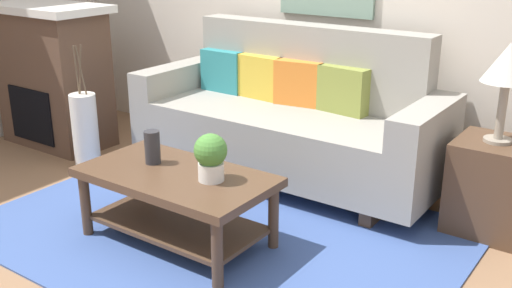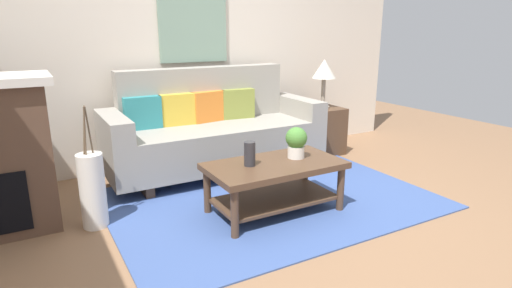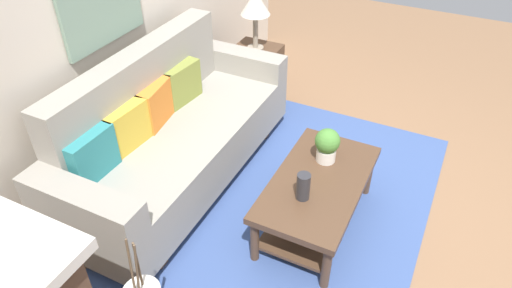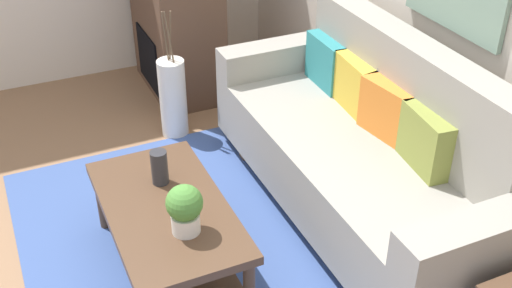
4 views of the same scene
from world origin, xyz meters
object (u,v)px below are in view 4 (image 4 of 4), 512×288
throw_pillow_mustard (355,85)px  throw_pillow_orange (388,111)px  floor_vase (173,98)px  potted_plant_tabletop (185,208)px  fireplace (176,20)px  couch (365,152)px  throw_pillow_olive (425,141)px  tabletop_vase (159,167)px  throw_pillow_teal (327,62)px  coffee_table (168,223)px

throw_pillow_mustard → throw_pillow_orange: same height
floor_vase → potted_plant_tabletop: bearing=-15.3°
fireplace → floor_vase: 0.79m
couch → throw_pillow_orange: (0.00, 0.13, 0.25)m
throw_pillow_mustard → fireplace: (-1.66, -0.59, -0.09)m
throw_pillow_orange → throw_pillow_olive: (0.35, 0.00, 0.00)m
throw_pillow_olive → floor_vase: bearing=-152.8°
throw_pillow_olive → tabletop_vase: 1.41m
throw_pillow_olive → fireplace: 2.43m
couch → throw_pillow_mustard: size_ratio=6.19×
throw_pillow_teal → throw_pillow_olive: (1.04, 0.00, 0.00)m
potted_plant_tabletop → throw_pillow_teal: bearing=125.8°
throw_pillow_teal → throw_pillow_mustard: 0.35m
coffee_table → floor_vase: size_ratio=1.89×
coffee_table → floor_vase: bearing=161.0°
throw_pillow_teal → throw_pillow_orange: 0.69m
tabletop_vase → fireplace: (-1.81, 0.69, 0.06)m
throw_pillow_olive → potted_plant_tabletop: size_ratio=1.37×
throw_pillow_orange → tabletop_vase: throw_pillow_orange is taller
couch → throw_pillow_olive: couch is taller
throw_pillow_mustard → fireplace: 1.77m
throw_pillow_teal → throw_pillow_orange: size_ratio=1.00×
throw_pillow_mustard → tabletop_vase: size_ratio=1.85×
throw_pillow_olive → tabletop_vase: throw_pillow_olive is taller
fireplace → coffee_table: bearing=-19.9°
couch → fireplace: 2.07m
couch → coffee_table: size_ratio=2.03×
couch → coffee_table: couch is taller
throw_pillow_olive → coffee_table: size_ratio=0.33×
throw_pillow_mustard → throw_pillow_olive: same height
throw_pillow_olive → coffee_table: (-0.34, -1.32, -0.37)m
couch → throw_pillow_olive: bearing=19.9°
throw_pillow_teal → fireplace: (-1.32, -0.59, -0.09)m
fireplace → tabletop_vase: bearing=-20.9°
potted_plant_tabletop → fireplace: (-2.25, 0.70, 0.02)m
throw_pillow_mustard → floor_vase: (-0.98, -0.86, -0.39)m
throw_pillow_teal → fireplace: fireplace is taller
fireplace → throw_pillow_olive: bearing=14.1°
throw_pillow_olive → fireplace: size_ratio=0.31×
throw_pillow_teal → fireplace: size_ratio=0.31×
throw_pillow_orange → potted_plant_tabletop: throw_pillow_orange is taller
throw_pillow_mustard → coffee_table: (0.35, -1.32, -0.37)m
floor_vase → couch: bearing=29.0°
throw_pillow_olive → coffee_table: bearing=-104.5°
throw_pillow_teal → throw_pillow_olive: size_ratio=1.00×
throw_pillow_teal → throw_pillow_mustard: bearing=0.0°
couch → potted_plant_tabletop: bearing=-78.6°
tabletop_vase → floor_vase: 1.23m
tabletop_vase → throw_pillow_teal: bearing=110.9°
couch → floor_vase: (-1.33, -0.74, -0.14)m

